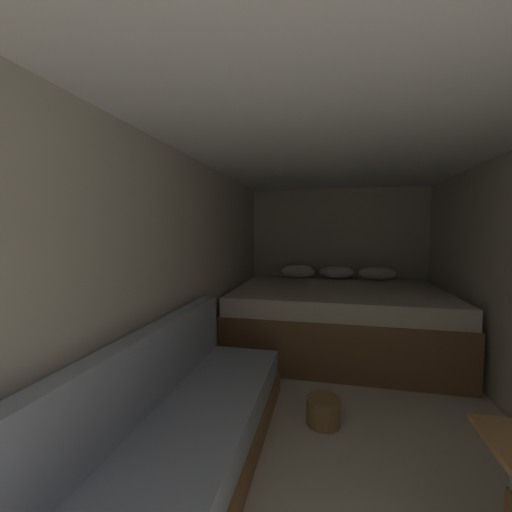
# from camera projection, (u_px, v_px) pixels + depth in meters

# --- Properties ---
(ground_plane) EXTENTS (6.94, 6.94, 0.00)m
(ground_plane) POSITION_uv_depth(u_px,v_px,m) (341.00, 422.00, 2.42)
(ground_plane) COLOR beige
(wall_back) EXTENTS (2.59, 0.05, 2.04)m
(wall_back) POSITION_uv_depth(u_px,v_px,m) (336.00, 259.00, 4.76)
(wall_back) COLOR beige
(wall_back) RESTS_ON ground
(wall_left) EXTENTS (0.05, 4.94, 2.04)m
(wall_left) POSITION_uv_depth(u_px,v_px,m) (181.00, 281.00, 2.62)
(wall_left) COLOR beige
(wall_left) RESTS_ON ground
(ceiling_slab) EXTENTS (2.59, 4.94, 0.05)m
(ceiling_slab) POSITION_uv_depth(u_px,v_px,m) (347.00, 139.00, 2.26)
(ceiling_slab) COLOR white
(ceiling_slab) RESTS_ON wall_left
(bed) EXTENTS (2.37, 1.81, 0.94)m
(bed) POSITION_uv_depth(u_px,v_px,m) (337.00, 318.00, 3.87)
(bed) COLOR brown
(bed) RESTS_ON ground
(sofa_left) EXTENTS (0.71, 2.41, 0.83)m
(sofa_left) POSITION_uv_depth(u_px,v_px,m) (175.00, 442.00, 1.79)
(sofa_left) COLOR olive
(sofa_left) RESTS_ON ground
(wicker_basket) EXTENTS (0.25, 0.25, 0.19)m
(wicker_basket) POSITION_uv_depth(u_px,v_px,m) (323.00, 411.00, 2.38)
(wicker_basket) COLOR olive
(wicker_basket) RESTS_ON ground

